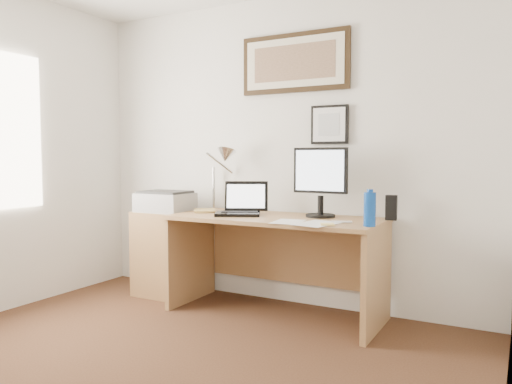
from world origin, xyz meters
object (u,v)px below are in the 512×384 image
Objects in this scene: desk at (280,246)px; printer at (165,201)px; lcd_monitor at (320,178)px; side_cabinet at (167,253)px; water_bottle at (370,209)px; book at (194,211)px; laptop at (241,207)px.

printer is (-1.07, -0.05, 0.30)m from desk.
lcd_monitor reaches higher than printer.
water_bottle is at bearing -6.83° from side_cabinet.
book is at bearing -6.85° from printer.
book is 0.15× the size of desk.
lcd_monitor reaches higher than desk.
lcd_monitor is at bearing 4.55° from printer.
lcd_monitor is (1.38, 0.09, 0.68)m from side_cabinet.
lcd_monitor is 1.40m from printer.
desk is at bearing 17.19° from laptop.
side_cabinet is 3.28× the size of water_bottle.
desk is (-0.77, 0.26, -0.35)m from water_bottle.
lcd_monitor is at bearing 8.15° from book.
lcd_monitor is at bearing 3.76° from side_cabinet.
side_cabinet is 1.54m from lcd_monitor.
water_bottle is 1.08m from laptop.
side_cabinet is 0.52m from book.
laptop is 0.78m from printer.
laptop is 0.66m from lcd_monitor.
book is 0.78m from desk.
book is 0.45m from laptop.
book is at bearing 173.88° from water_bottle.
water_bottle is 0.59m from lcd_monitor.
water_bottle is at bearing -6.25° from printer.
laptop is at bearing 0.44° from book.
water_bottle is at bearing -6.12° from book.
desk is at bearing 1.89° from side_cabinet.
book reaches higher than desk.
laptop reaches higher than side_cabinet.
lcd_monitor is 1.18× the size of printer.
side_cabinet is at bearing -176.24° from lcd_monitor.
side_cabinet is at bearing 169.98° from book.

